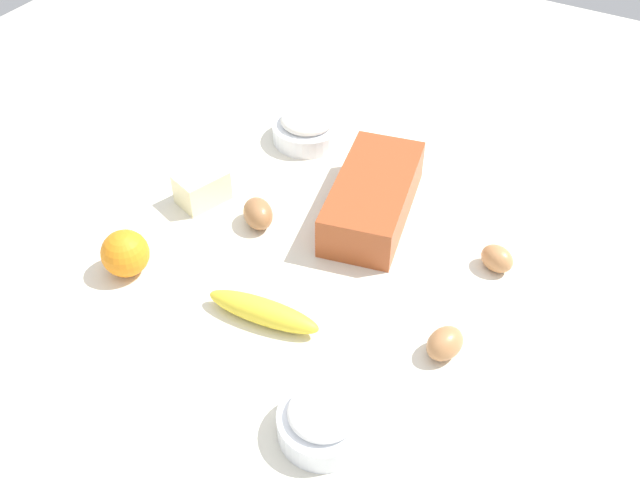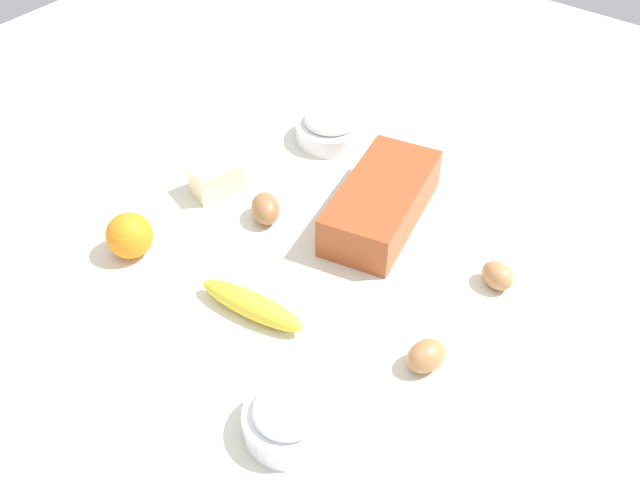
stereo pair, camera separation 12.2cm
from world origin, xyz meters
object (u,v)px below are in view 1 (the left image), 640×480
object	(u,v)px
flour_bowl	(307,127)
egg_near_butter	(445,343)
banana	(263,311)
butter_block	(202,188)
orange_fruit	(125,253)
loaf_pan	(373,196)
sugar_bowl	(323,420)
egg_loose	(497,258)
egg_beside_bowl	(258,213)

from	to	relation	value
flour_bowl	egg_near_butter	distance (m)	0.60
banana	butter_block	bearing A→B (deg)	53.55
banana	orange_fruit	bearing A→B (deg)	94.64
flour_bowl	butter_block	world-z (taller)	flour_bowl
butter_block	egg_near_butter	size ratio (longest dim) A/B	1.40
loaf_pan	sugar_bowl	xyz separation A→B (m)	(-0.45, -0.15, -0.01)
banana	egg_near_butter	bearing A→B (deg)	-73.77
orange_fruit	egg_near_butter	distance (m)	0.54
loaf_pan	banana	size ratio (longest dim) A/B	1.59
flour_bowl	sugar_bowl	world-z (taller)	flour_bowl
banana	butter_block	size ratio (longest dim) A/B	2.11
flour_bowl	butter_block	distance (m)	0.28
egg_near_butter	egg_loose	xyz separation A→B (m)	(0.21, -0.00, -0.00)
loaf_pan	egg_near_butter	distance (m)	0.34
sugar_bowl	egg_loose	world-z (taller)	sugar_bowl
sugar_bowl	banana	bearing A→B (deg)	54.56
banana	egg_near_butter	size ratio (longest dim) A/B	2.96
sugar_bowl	egg_beside_bowl	size ratio (longest dim) A/B	1.77
banana	butter_block	world-z (taller)	butter_block
loaf_pan	butter_block	distance (m)	0.32
orange_fruit	egg_near_butter	world-z (taller)	orange_fruit
butter_block	egg_loose	world-z (taller)	butter_block
butter_block	egg_loose	bearing A→B (deg)	-79.41
orange_fruit	egg_loose	distance (m)	0.62
flour_bowl	banana	distance (m)	0.50
banana	orange_fruit	size ratio (longest dim) A/B	2.37
loaf_pan	flour_bowl	bearing A→B (deg)	44.32
flour_bowl	egg_loose	bearing A→B (deg)	-109.68
flour_bowl	egg_beside_bowl	distance (m)	0.28
orange_fruit	egg_beside_bowl	bearing A→B (deg)	-30.82
orange_fruit	butter_block	world-z (taller)	orange_fruit
orange_fruit	egg_beside_bowl	distance (m)	0.24
flour_bowl	orange_fruit	world-z (taller)	orange_fruit
sugar_bowl	egg_near_butter	xyz separation A→B (m)	(0.21, -0.09, -0.01)
sugar_bowl	orange_fruit	xyz separation A→B (m)	(0.11, 0.44, 0.01)
egg_loose	butter_block	bearing A→B (deg)	100.59
banana	egg_loose	bearing A→B (deg)	-43.23
flour_bowl	sugar_bowl	size ratio (longest dim) A/B	1.14
flour_bowl	egg_loose	size ratio (longest dim) A/B	2.46
loaf_pan	egg_near_butter	xyz separation A→B (m)	(-0.24, -0.24, -0.02)
butter_block	egg_beside_bowl	xyz separation A→B (m)	(-0.01, -0.13, -0.00)
loaf_pan	butter_block	world-z (taller)	loaf_pan
banana	egg_loose	size ratio (longest dim) A/B	3.26
orange_fruit	egg_loose	size ratio (longest dim) A/B	1.37
sugar_bowl	banana	xyz separation A→B (m)	(0.13, 0.18, -0.01)
sugar_bowl	egg_near_butter	world-z (taller)	sugar_bowl
orange_fruit	egg_beside_bowl	world-z (taller)	orange_fruit
loaf_pan	egg_near_butter	world-z (taller)	loaf_pan
sugar_bowl	egg_near_butter	bearing A→B (deg)	-23.12
banana	butter_block	distance (m)	0.33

